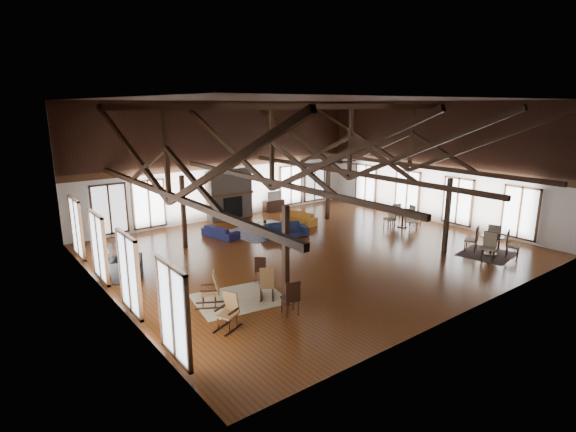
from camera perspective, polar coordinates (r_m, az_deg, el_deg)
floor at (r=18.55m, az=3.09°, el=-4.36°), size 16.00×16.00×0.00m
ceiling at (r=17.61m, az=3.36°, el=14.51°), size 16.00×14.00×0.02m
wall_back at (r=23.55m, az=-7.97°, el=6.93°), size 16.00×0.02×6.00m
wall_front at (r=13.40m, az=23.00°, el=0.68°), size 16.00×0.02×6.00m
wall_left at (r=14.11m, az=-22.37°, el=1.35°), size 0.02×14.00×6.00m
wall_right at (r=23.77m, az=18.17°, el=6.44°), size 0.02×14.00×6.00m
roof_truss at (r=17.70m, az=3.27°, el=8.12°), size 15.60×14.07×3.14m
post_grid at (r=18.13m, az=3.16°, el=0.22°), size 8.16×7.16×3.05m
fireplace at (r=23.53m, az=-7.43°, el=2.73°), size 2.50×0.69×2.60m
ceiling_fan at (r=17.33m, az=6.68°, el=6.94°), size 1.60×1.60×0.75m
sofa_navy_front at (r=20.32m, az=-0.38°, el=-1.81°), size 2.21×1.37×0.60m
sofa_navy_left at (r=20.45m, az=-8.58°, el=-1.98°), size 1.92×1.14×0.53m
sofa_orange at (r=22.57m, az=1.34°, el=-0.26°), size 2.04×1.06×0.57m
coffee_table at (r=21.12m, az=-3.02°, el=-1.07°), size 1.16×0.73×0.41m
vase at (r=21.15m, az=-2.95°, el=-0.64°), size 0.21×0.21×0.18m
armchair at (r=16.43m, az=-19.93°, el=-6.30°), size 1.47×1.41×0.74m
side_table_lamp at (r=16.72m, az=-22.03°, el=-5.83°), size 0.47×0.47×1.20m
rocking_chair_a at (r=13.59m, az=-9.58°, el=-9.26°), size 0.95×0.81×1.08m
rocking_chair_b at (r=13.96m, az=-2.72°, el=-8.57°), size 0.78×0.88×1.01m
rocking_chair_c at (r=12.34m, az=-7.49°, el=-11.85°), size 0.89×0.70×1.01m
side_chair_a at (r=15.17m, az=-3.53°, el=-6.49°), size 0.54×0.54×0.91m
side_chair_b at (r=12.81m, az=0.44°, el=-10.05°), size 0.53×0.53×1.05m
cafe_table_near at (r=19.61m, az=24.45°, el=-2.99°), size 2.06×2.06×1.06m
cafe_table_far at (r=22.59m, az=14.36°, el=-0.09°), size 1.99×1.99×1.02m
cup_near at (r=19.49m, az=24.22°, el=-2.21°), size 0.14×0.14×0.09m
cup_far at (r=22.51m, az=14.12°, el=0.57°), size 0.14×0.14×0.09m
tv_console at (r=25.31m, az=-1.84°, el=1.35°), size 1.22×0.46×0.61m
television at (r=25.19m, az=-1.84°, el=2.60°), size 0.91×0.22×0.52m
rug_tan at (r=14.15m, az=-6.22°, el=-10.40°), size 2.96×2.49×0.01m
rug_navy at (r=21.40m, az=-3.10°, el=-1.84°), size 3.81×3.11×0.01m
rug_dark at (r=19.72m, az=23.92°, el=-4.44°), size 2.30×2.15×0.01m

